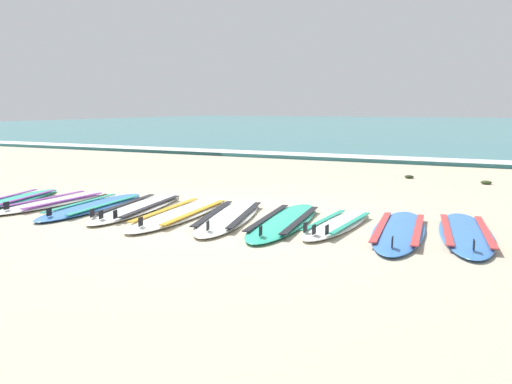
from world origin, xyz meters
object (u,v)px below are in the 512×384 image
(surfboard_0, at_px, (19,199))
(surfboard_4, at_px, (181,213))
(surfboard_3, at_px, (138,207))
(surfboard_9, at_px, (466,233))
(surfboard_2, at_px, (93,206))
(surfboard_8, at_px, (399,230))
(surfboard_1, at_px, (55,202))
(surfboard_7, at_px, (337,224))
(surfboard_5, at_px, (229,216))
(surfboard_6, at_px, (284,221))

(surfboard_0, height_order, surfboard_4, same)
(surfboard_0, distance_m, surfboard_4, 3.00)
(surfboard_3, distance_m, surfboard_9, 4.49)
(surfboard_2, xyz_separation_m, surfboard_8, (4.42, 0.34, -0.00))
(surfboard_9, bearing_deg, surfboard_8, -164.18)
(surfboard_4, bearing_deg, surfboard_2, -175.41)
(surfboard_1, distance_m, surfboard_3, 1.47)
(surfboard_1, height_order, surfboard_9, same)
(surfboard_7, bearing_deg, surfboard_4, -173.51)
(surfboard_9, bearing_deg, surfboard_4, -173.28)
(surfboard_3, bearing_deg, surfboard_5, 0.52)
(surfboard_1, xyz_separation_m, surfboard_7, (4.44, 0.33, 0.00))
(surfboard_3, xyz_separation_m, surfboard_6, (2.29, 0.05, -0.00))
(surfboard_5, xyz_separation_m, surfboard_9, (2.97, 0.34, 0.00))
(surfboard_2, bearing_deg, surfboard_6, 4.83)
(surfboard_0, xyz_separation_m, surfboard_4, (3.00, 0.13, -0.00))
(surfboard_1, bearing_deg, surfboard_0, -176.14)
(surfboard_7, distance_m, surfboard_9, 1.51)
(surfboard_4, distance_m, surfboard_9, 3.70)
(surfboard_1, xyz_separation_m, surfboard_3, (1.46, 0.17, 0.00))
(surfboard_2, relative_size, surfboard_7, 1.20)
(surfboard_4, bearing_deg, surfboard_7, 6.49)
(surfboard_2, height_order, surfboard_8, same)
(surfboard_0, xyz_separation_m, surfboard_7, (5.18, 0.38, 0.00))
(surfboard_3, distance_m, surfboard_4, 0.80)
(surfboard_1, bearing_deg, surfboard_9, 4.98)
(surfboard_4, xyz_separation_m, surfboard_8, (2.95, 0.23, 0.00))
(surfboard_7, bearing_deg, surfboard_0, -175.78)
(surfboard_7, distance_m, surfboard_8, 0.77)
(surfboard_1, distance_m, surfboard_6, 3.76)
(surfboard_7, bearing_deg, surfboard_5, -174.10)
(surfboard_3, relative_size, surfboard_5, 1.00)
(surfboard_4, xyz_separation_m, surfboard_7, (2.18, 0.25, 0.00))
(surfboard_0, height_order, surfboard_9, same)
(surfboard_7, bearing_deg, surfboard_9, 7.05)
(surfboard_5, relative_size, surfboard_8, 1.05)
(surfboard_6, xyz_separation_m, surfboard_9, (2.18, 0.30, 0.00))
(surfboard_3, relative_size, surfboard_9, 1.06)
(surfboard_7, bearing_deg, surfboard_2, -174.27)
(surfboard_0, relative_size, surfboard_3, 0.79)
(surfboard_2, xyz_separation_m, surfboard_9, (5.15, 0.55, -0.00))
(surfboard_1, height_order, surfboard_6, same)
(surfboard_6, height_order, surfboard_9, same)
(surfboard_4, bearing_deg, surfboard_1, -177.87)
(surfboard_6, bearing_deg, surfboard_2, -175.17)
(surfboard_2, xyz_separation_m, surfboard_4, (1.47, 0.12, -0.00))
(surfboard_4, distance_m, surfboard_5, 0.72)
(surfboard_9, bearing_deg, surfboard_3, -175.52)
(surfboard_0, xyz_separation_m, surfboard_6, (4.49, 0.27, -0.00))
(surfboard_3, height_order, surfboard_4, same)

